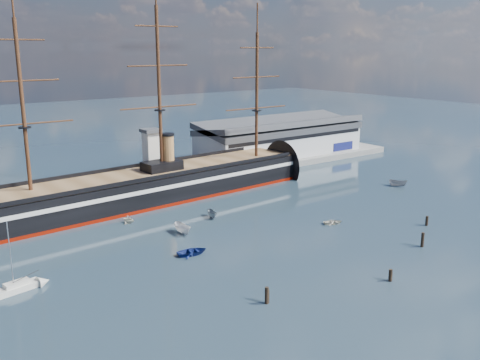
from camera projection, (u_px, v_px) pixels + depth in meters
ground at (206, 216)px, 129.07m from camera, size 600.00×600.00×0.00m
quay at (169, 181)px, 162.92m from camera, size 180.00×18.00×2.00m
warehouse at (280, 138)px, 191.82m from camera, size 63.00×21.00×11.60m
quay_tower at (152, 154)px, 154.18m from camera, size 5.00×5.00×15.00m
warship at (150, 186)px, 141.11m from camera, size 113.39×22.23×53.94m
sailboat at (17, 287)px, 89.18m from camera, size 8.05×3.64×12.42m
motorboat_a at (183, 234)px, 116.75m from camera, size 7.19×2.98×2.82m
motorboat_b at (192, 255)px, 105.14m from camera, size 2.06×3.98×1.77m
motorboat_c at (212, 218)px, 127.77m from camera, size 5.84×3.55×2.19m
motorboat_d at (129, 223)px, 124.01m from camera, size 5.89×4.10×1.99m
motorboat_e at (333, 224)px, 123.34m from camera, size 2.12×2.91×1.26m
motorboat_f at (397, 186)px, 156.61m from camera, size 6.54×4.59×2.46m
piling_near_left at (267, 304)px, 85.05m from camera, size 0.64×0.64×3.52m
piling_near_mid at (390, 281)px, 93.20m from camera, size 0.64×0.64×2.88m
piling_near_right at (422, 247)px, 109.14m from camera, size 0.64×0.64×3.78m
piling_far_right at (426, 226)px, 122.19m from camera, size 0.64×0.64×2.94m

